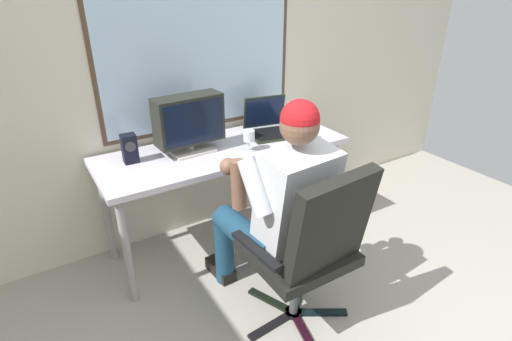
{
  "coord_description": "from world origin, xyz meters",
  "views": [
    {
      "loc": [
        -1.04,
        -0.44,
        1.78
      ],
      "look_at": [
        0.06,
        1.33,
        0.76
      ],
      "focal_mm": 28.02,
      "sensor_mm": 36.0,
      "label": 1
    }
  ],
  "objects_px": {
    "office_chair": "(312,243)",
    "desk_speaker": "(130,149)",
    "crt_monitor": "(189,121)",
    "wine_glass": "(249,137)",
    "desk": "(225,157)",
    "laptop": "(268,124)",
    "person_seated": "(279,204)"
  },
  "relations": [
    {
      "from": "office_chair",
      "to": "crt_monitor",
      "type": "height_order",
      "value": "crt_monitor"
    },
    {
      "from": "desk",
      "to": "person_seated",
      "type": "distance_m",
      "value": 0.68
    },
    {
      "from": "office_chair",
      "to": "laptop",
      "type": "distance_m",
      "value": 1.14
    },
    {
      "from": "desk",
      "to": "office_chair",
      "type": "xyz_separation_m",
      "value": [
        -0.01,
        -0.95,
        -0.11
      ]
    },
    {
      "from": "office_chair",
      "to": "wine_glass",
      "type": "distance_m",
      "value": 0.87
    },
    {
      "from": "office_chair",
      "to": "person_seated",
      "type": "height_order",
      "value": "person_seated"
    },
    {
      "from": "desk",
      "to": "office_chair",
      "type": "distance_m",
      "value": 0.96
    },
    {
      "from": "office_chair",
      "to": "person_seated",
      "type": "bearing_deg",
      "value": 94.06
    },
    {
      "from": "crt_monitor",
      "to": "desk_speaker",
      "type": "height_order",
      "value": "crt_monitor"
    },
    {
      "from": "desk",
      "to": "crt_monitor",
      "type": "bearing_deg",
      "value": 166.26
    },
    {
      "from": "office_chair",
      "to": "laptop",
      "type": "relative_size",
      "value": 2.76
    },
    {
      "from": "crt_monitor",
      "to": "laptop",
      "type": "relative_size",
      "value": 1.22
    },
    {
      "from": "desk",
      "to": "crt_monitor",
      "type": "relative_size",
      "value": 3.77
    },
    {
      "from": "wine_glass",
      "to": "desk_speaker",
      "type": "bearing_deg",
      "value": 161.95
    },
    {
      "from": "person_seated",
      "to": "laptop",
      "type": "bearing_deg",
      "value": 60.55
    },
    {
      "from": "person_seated",
      "to": "wine_glass",
      "type": "xyz_separation_m",
      "value": [
        0.14,
        0.55,
        0.18
      ]
    },
    {
      "from": "desk",
      "to": "laptop",
      "type": "distance_m",
      "value": 0.43
    },
    {
      "from": "desk",
      "to": "crt_monitor",
      "type": "distance_m",
      "value": 0.36
    },
    {
      "from": "wine_glass",
      "to": "person_seated",
      "type": "bearing_deg",
      "value": -104.37
    },
    {
      "from": "person_seated",
      "to": "desk_speaker",
      "type": "relative_size",
      "value": 7.18
    },
    {
      "from": "desk",
      "to": "person_seated",
      "type": "xyz_separation_m",
      "value": [
        -0.03,
        -0.68,
        -0.01
      ]
    },
    {
      "from": "office_chair",
      "to": "desk_speaker",
      "type": "relative_size",
      "value": 5.61
    },
    {
      "from": "office_chair",
      "to": "person_seated",
      "type": "relative_size",
      "value": 0.78
    },
    {
      "from": "office_chair",
      "to": "laptop",
      "type": "height_order",
      "value": "laptop"
    },
    {
      "from": "crt_monitor",
      "to": "wine_glass",
      "type": "xyz_separation_m",
      "value": [
        0.33,
        -0.19,
        -0.11
      ]
    },
    {
      "from": "office_chair",
      "to": "crt_monitor",
      "type": "relative_size",
      "value": 2.27
    },
    {
      "from": "wine_glass",
      "to": "desk",
      "type": "bearing_deg",
      "value": 129.86
    },
    {
      "from": "desk",
      "to": "person_seated",
      "type": "height_order",
      "value": "person_seated"
    },
    {
      "from": "desk_speaker",
      "to": "desk",
      "type": "bearing_deg",
      "value": -9.06
    },
    {
      "from": "office_chair",
      "to": "laptop",
      "type": "bearing_deg",
      "value": 68.24
    },
    {
      "from": "person_seated",
      "to": "office_chair",
      "type": "bearing_deg",
      "value": -85.94
    },
    {
      "from": "desk",
      "to": "crt_monitor",
      "type": "height_order",
      "value": "crt_monitor"
    }
  ]
}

